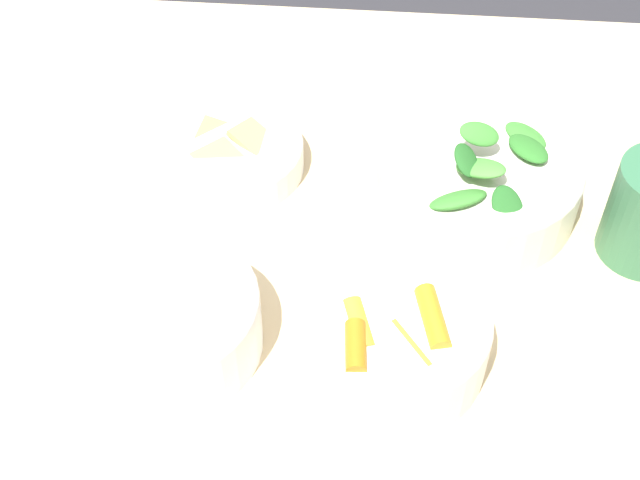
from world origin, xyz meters
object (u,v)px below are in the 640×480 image
Objects in this scene: bowl_carrots at (394,335)px; bowl_beans_hotdog at (170,322)px; bowl_greens at (478,179)px; bowl_cookies at (234,153)px.

bowl_beans_hotdog is at bearing -0.14° from bowl_carrots.
bowl_greens is 1.27× the size of bowl_beans_hotdog.
bowl_greens is (-0.08, -0.19, 0.00)m from bowl_carrots.
bowl_carrots is at bearing 126.77° from bowl_cookies.
bowl_beans_hotdog is 1.09× the size of bowl_cookies.
bowl_greens is at bearing -144.08° from bowl_beans_hotdog.
bowl_beans_hotdog is at bearing 35.92° from bowl_greens.
bowl_carrots is at bearing 179.86° from bowl_beans_hotdog.
bowl_carrots is 0.19m from bowl_beans_hotdog.
bowl_greens is at bearing 172.18° from bowl_cookies.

